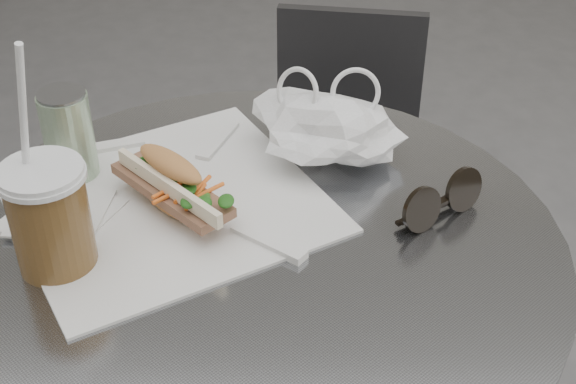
{
  "coord_description": "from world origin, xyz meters",
  "views": [
    {
      "loc": [
        0.06,
        -0.55,
        1.35
      ],
      "look_at": [
        0.04,
        0.23,
        0.79
      ],
      "focal_mm": 50.0,
      "sensor_mm": 36.0,
      "label": 1
    }
  ],
  "objects_px": {
    "chair_far": "(339,213)",
    "sunglasses": "(441,202)",
    "iced_coffee": "(50,216)",
    "banh_mi": "(172,185)",
    "drink_can": "(69,136)"
  },
  "relations": [
    {
      "from": "chair_far",
      "to": "sunglasses",
      "type": "xyz_separation_m",
      "value": [
        0.1,
        -0.55,
        0.44
      ]
    },
    {
      "from": "drink_can",
      "to": "banh_mi",
      "type": "bearing_deg",
      "value": -27.86
    },
    {
      "from": "chair_far",
      "to": "iced_coffee",
      "type": "distance_m",
      "value": 0.89
    },
    {
      "from": "banh_mi",
      "to": "sunglasses",
      "type": "bearing_deg",
      "value": 43.72
    },
    {
      "from": "iced_coffee",
      "to": "drink_can",
      "type": "bearing_deg",
      "value": 97.86
    },
    {
      "from": "sunglasses",
      "to": "iced_coffee",
      "type": "bearing_deg",
      "value": 155.13
    },
    {
      "from": "iced_coffee",
      "to": "sunglasses",
      "type": "distance_m",
      "value": 0.47
    },
    {
      "from": "banh_mi",
      "to": "drink_can",
      "type": "height_order",
      "value": "drink_can"
    },
    {
      "from": "sunglasses",
      "to": "banh_mi",
      "type": "bearing_deg",
      "value": 141.89
    },
    {
      "from": "banh_mi",
      "to": "drink_can",
      "type": "relative_size",
      "value": 1.8
    },
    {
      "from": "banh_mi",
      "to": "iced_coffee",
      "type": "height_order",
      "value": "iced_coffee"
    },
    {
      "from": "chair_far",
      "to": "iced_coffee",
      "type": "xyz_separation_m",
      "value": [
        -0.36,
        -0.66,
        0.48
      ]
    },
    {
      "from": "sunglasses",
      "to": "chair_far",
      "type": "bearing_deg",
      "value": 62.47
    },
    {
      "from": "banh_mi",
      "to": "iced_coffee",
      "type": "xyz_separation_m",
      "value": [
        -0.12,
        -0.11,
        0.03
      ]
    },
    {
      "from": "iced_coffee",
      "to": "sunglasses",
      "type": "bearing_deg",
      "value": 12.55
    }
  ]
}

